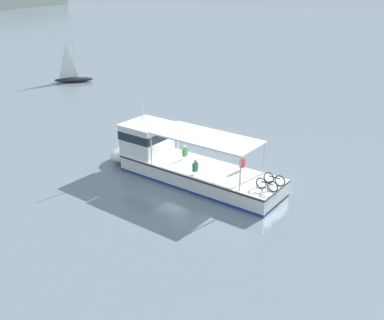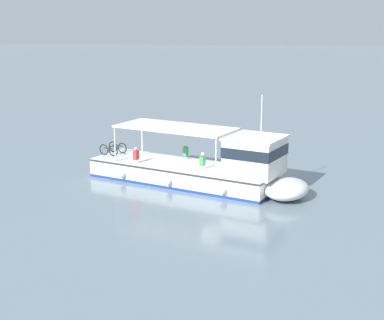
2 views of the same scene
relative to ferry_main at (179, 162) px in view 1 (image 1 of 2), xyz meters
name	(u,v)px [view 1 (image 1 of 2)]	position (x,y,z in m)	size (l,w,h in m)	color
ground_plane	(168,170)	(0.70, 1.00, -1.02)	(400.00, 400.00, 0.00)	slate
ferry_main	(179,162)	(0.00, 0.00, 0.00)	(7.71, 12.92, 5.32)	white
sailboat_far_right	(73,78)	(24.04, 20.70, -0.47)	(3.28, 4.95, 5.40)	#232328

